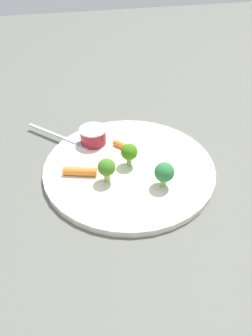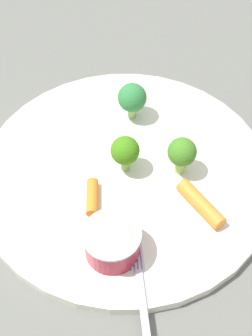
{
  "view_description": "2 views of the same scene",
  "coord_description": "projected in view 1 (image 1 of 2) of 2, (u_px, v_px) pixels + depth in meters",
  "views": [
    {
      "loc": [
        0.42,
        -0.11,
        0.37
      ],
      "look_at": [
        0.02,
        -0.01,
        0.02
      ],
      "focal_mm": 32.9,
      "sensor_mm": 36.0,
      "label": 1
    },
    {
      "loc": [
        -0.24,
        -0.19,
        0.4
      ],
      "look_at": [
        -0.01,
        -0.01,
        0.03
      ],
      "focal_mm": 49.18,
      "sensor_mm": 36.0,
      "label": 2
    }
  ],
  "objects": [
    {
      "name": "broccoli_floret_0",
      "position": [
        129.0,
        153.0,
        0.54
      ],
      "size": [
        0.03,
        0.03,
        0.04
      ],
      "color": "#80B757",
      "rests_on": "plate"
    },
    {
      "name": "sauce_cup",
      "position": [
        93.0,
        136.0,
        0.61
      ],
      "size": [
        0.05,
        0.05,
        0.03
      ],
      "color": "maroon",
      "rests_on": "plate"
    },
    {
      "name": "fork",
      "position": [
        59.0,
        136.0,
        0.63
      ],
      "size": [
        0.12,
        0.12,
        0.0
      ],
      "color": "#B1B1C7",
      "rests_on": "plate"
    },
    {
      "name": "broccoli_floret_1",
      "position": [
        107.0,
        168.0,
        0.51
      ],
      "size": [
        0.03,
        0.03,
        0.05
      ],
      "color": "#95C357",
      "rests_on": "plate"
    },
    {
      "name": "ground_plane",
      "position": [
        129.0,
        170.0,
        0.57
      ],
      "size": [
        2.4,
        2.4,
        0.0
      ],
      "primitive_type": "plane",
      "color": "#5F6058"
    },
    {
      "name": "carrot_stick_0",
      "position": [
        80.0,
        171.0,
        0.54
      ],
      "size": [
        0.03,
        0.06,
        0.02
      ],
      "primitive_type": "cylinder",
      "rotation": [
        1.57,
        0.0,
        5.99
      ],
      "color": "orange",
      "rests_on": "plate"
    },
    {
      "name": "carrot_stick_1",
      "position": [
        121.0,
        146.0,
        0.6
      ],
      "size": [
        0.04,
        0.04,
        0.01
      ],
      "primitive_type": "cylinder",
      "rotation": [
        1.57,
        0.0,
        2.27
      ],
      "color": "orange",
      "rests_on": "plate"
    },
    {
      "name": "broccoli_floret_2",
      "position": [
        164.0,
        173.0,
        0.5
      ],
      "size": [
        0.03,
        0.03,
        0.05
      ],
      "color": "#94B962",
      "rests_on": "plate"
    },
    {
      "name": "plate",
      "position": [
        129.0,
        167.0,
        0.57
      ],
      "size": [
        0.31,
        0.31,
        0.01
      ],
      "primitive_type": "cylinder",
      "color": "silver",
      "rests_on": "ground_plane"
    }
  ]
}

